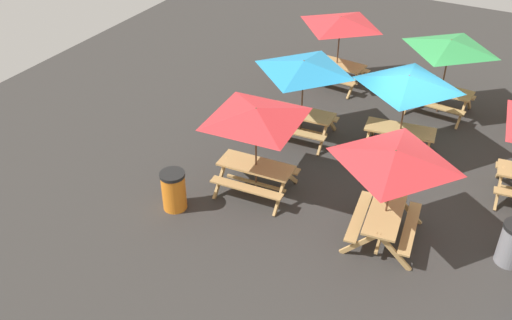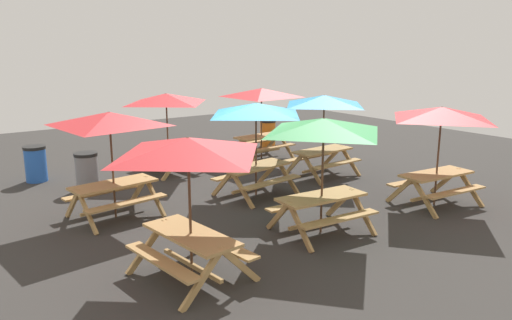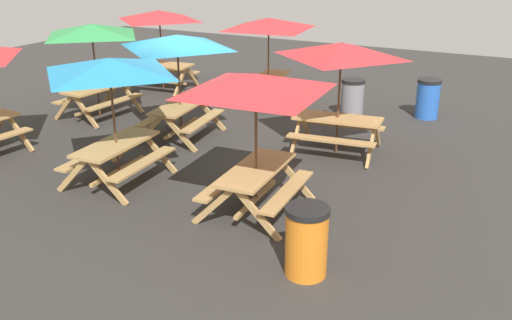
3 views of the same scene
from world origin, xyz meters
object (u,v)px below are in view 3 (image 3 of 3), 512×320
picnic_table_0 (256,94)px  trash_bin_orange (306,241)px  picnic_table_1 (177,49)px  picnic_table_5 (110,76)px  trash_bin_blue (428,99)px  picnic_table_4 (92,37)px  trash_bin_gray (352,98)px  picnic_table_2 (269,30)px  picnic_table_6 (341,58)px  picnic_table_3 (160,21)px

picnic_table_0 → trash_bin_orange: 2.50m
trash_bin_orange → picnic_table_1: bearing=-129.8°
picnic_table_5 → trash_bin_blue: picnic_table_5 is taller
picnic_table_5 → trash_bin_orange: 4.71m
picnic_table_4 → trash_bin_orange: 8.79m
trash_bin_gray → trash_bin_orange: bearing=14.1°
picnic_table_2 → picnic_table_6: size_ratio=1.20×
picnic_table_1 → picnic_table_6: 3.51m
picnic_table_4 → picnic_table_5: 4.45m
trash_bin_blue → picnic_table_4: bearing=-63.3°
picnic_table_2 → picnic_table_4: 4.44m
picnic_table_2 → trash_bin_blue: 4.42m
picnic_table_4 → picnic_table_5: bearing=50.8°
picnic_table_2 → trash_bin_blue: (-0.70, 4.10, -1.49)m
picnic_table_5 → trash_bin_gray: bearing=153.7°
picnic_table_4 → trash_bin_gray: (-2.83, 5.70, -1.49)m
trash_bin_gray → picnic_table_0: bearing=3.3°
picnic_table_0 → trash_bin_gray: (-5.80, -0.34, -1.49)m
picnic_table_0 → trash_bin_blue: (-6.67, 1.33, -1.49)m
picnic_table_1 → picnic_table_4: (-0.41, -2.79, 0.00)m
picnic_table_3 → picnic_table_4: 3.07m
trash_bin_gray → picnic_table_3: bearing=-92.1°
picnic_table_4 → picnic_table_3: bearing=-170.8°
picnic_table_6 → trash_bin_blue: size_ratio=2.38×
picnic_table_3 → picnic_table_6: size_ratio=1.00×
picnic_table_1 → trash_bin_orange: bearing=42.4°
trash_bin_orange → picnic_table_4: bearing=-120.0°
picnic_table_2 → trash_bin_orange: 8.61m
picnic_table_0 → picnic_table_6: same height
trash_bin_orange → picnic_table_6: bearing=-164.7°
trash_bin_gray → picnic_table_2: bearing=-94.0°
picnic_table_1 → trash_bin_orange: picnic_table_1 is taller
picnic_table_3 → trash_bin_orange: (7.39, 7.77, -1.49)m
trash_bin_orange → picnic_table_0: bearing=-133.0°
trash_bin_gray → trash_bin_blue: bearing=117.5°
picnic_table_3 → picnic_table_6: bearing=-29.2°
picnic_table_1 → picnic_table_4: size_ratio=1.00×
picnic_table_3 → picnic_table_4: size_ratio=1.00×
picnic_table_2 → picnic_table_3: bearing=-97.6°
picnic_table_0 → picnic_table_1: bearing=-132.1°
picnic_table_1 → picnic_table_0: bearing=44.0°
picnic_table_0 → picnic_table_3: (-6.02, -6.30, 0.00)m
picnic_table_4 → picnic_table_6: (-0.28, 6.23, 0.00)m
picnic_table_6 → trash_bin_blue: 3.90m
picnic_table_4 → picnic_table_6: size_ratio=1.00×
picnic_table_3 → trash_bin_blue: (-0.65, 7.63, -1.49)m
picnic_table_2 → trash_bin_gray: size_ratio=2.87×
picnic_table_3 → trash_bin_orange: picnic_table_3 is taller
picnic_table_6 → trash_bin_blue: picnic_table_6 is taller
trash_bin_blue → picnic_table_3: bearing=-85.2°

